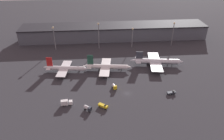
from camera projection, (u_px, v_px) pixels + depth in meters
The scene contains 14 objects.
ground at pixel (127, 94), 151.28m from camera, with size 600.00×600.00×0.00m, color #2D2D33.
terminal_building at pixel (114, 32), 235.67m from camera, with size 196.30×26.71×15.04m.
airplane_0 at pixel (65, 68), 175.91m from camera, with size 37.49×27.05×12.40m.
airplane_1 at pixel (107, 67), 177.93m from camera, with size 39.98×30.84×13.23m.
airplane_2 at pixel (157, 61), 184.60m from camera, with size 45.11×35.49×12.46m.
service_vehicle_0 at pixel (114, 87), 155.55m from camera, with size 3.65×5.30×3.30m.
service_vehicle_1 at pixel (171, 93), 150.28m from camera, with size 6.35×3.32×2.54m.
service_vehicle_2 at pixel (66, 103), 139.36m from camera, with size 7.47×3.18×3.92m.
service_vehicle_3 at pixel (103, 106), 137.79m from camera, with size 6.53×5.71×2.90m.
service_vehicle_4 at pixel (88, 108), 135.37m from camera, with size 5.34×4.88×3.10m.
lamp_post_0 at pixel (54, 35), 206.21m from camera, with size 1.80×1.80×23.35m.
lamp_post_1 at pixel (99, 32), 208.46m from camera, with size 1.80×1.80×25.94m.
lamp_post_2 at pixel (132, 35), 212.40m from camera, with size 1.80×1.80×20.09m.
lamp_post_3 at pixel (173, 31), 213.95m from camera, with size 1.80×1.80×24.63m.
Camera 1 is at (-20.51, -121.24, 90.25)m, focal length 35.00 mm.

